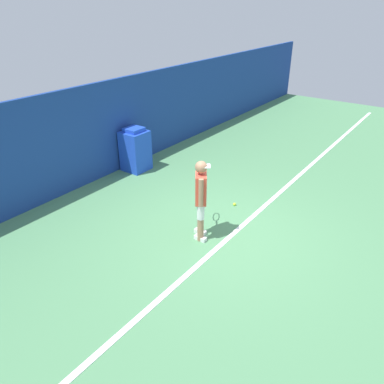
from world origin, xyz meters
The scene contains 6 objects.
ground_plane centered at (0.00, 0.00, 0.00)m, with size 24.00×24.00×0.00m, color #518C5B.
back_wall centered at (0.00, 3.94, 1.18)m, with size 24.00×0.10×2.35m.
court_baseline centered at (0.00, -0.16, 0.01)m, with size 21.60×0.10×0.01m.
tennis_player centered at (-0.36, 0.32, 0.87)m, with size 0.80×0.60×1.57m.
tennis_ball centered at (1.07, 0.40, 0.03)m, with size 0.07×0.07×0.07m.
covered_chair centered at (1.24, 3.54, 0.55)m, with size 0.62×0.61×1.15m.
Camera 1 is at (-5.31, -3.10, 4.10)m, focal length 35.00 mm.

